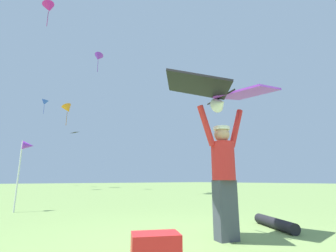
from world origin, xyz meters
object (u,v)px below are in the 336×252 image
object	(u,v)px
kite_flyer_person	(224,172)
cooler_box	(155,249)
distant_kite_blue_mid_left	(45,102)
spare_kite_bag	(275,223)
held_stunt_kite	(223,93)
distant_kite_purple_low_right	(98,57)
marker_flag	(27,150)
distant_kite_black_mid_right	(75,132)
distant_kite_orange_high_right	(67,109)
distant_kite_magenta_low_left	(49,8)

from	to	relation	value
kite_flyer_person	cooler_box	bearing A→B (deg)	-171.63
distant_kite_blue_mid_left	spare_kite_bag	distance (m)	36.44
held_stunt_kite	distant_kite_purple_low_right	distance (m)	20.25
distant_kite_purple_low_right	marker_flag	xyz separation A→B (m)	(-6.33, -11.97, -9.92)
distant_kite_purple_low_right	marker_flag	distance (m)	16.78
distant_kite_blue_mid_left	distant_kite_purple_low_right	size ratio (longest dim) A/B	1.18
distant_kite_black_mid_right	cooler_box	world-z (taller)	distant_kite_black_mid_right
cooler_box	held_stunt_kite	bearing A→B (deg)	31.72
distant_kite_orange_high_right	distant_kite_purple_low_right	size ratio (longest dim) A/B	1.08
distant_kite_black_mid_right	distant_kite_magenta_low_left	size ratio (longest dim) A/B	0.34
distant_kite_black_mid_right	marker_flag	size ratio (longest dim) A/B	0.54
kite_flyer_person	distant_kite_orange_high_right	world-z (taller)	distant_kite_orange_high_right
cooler_box	marker_flag	distance (m)	5.71
held_stunt_kite	cooler_box	world-z (taller)	held_stunt_kite
held_stunt_kite	cooler_box	distance (m)	2.39
kite_flyer_person	marker_flag	bearing A→B (deg)	109.15
distant_kite_magenta_low_left	cooler_box	xyz separation A→B (m)	(-2.50, -24.41, -19.22)
distant_kite_magenta_low_left	spare_kite_bag	xyz separation A→B (m)	(0.20, -24.17, -19.28)
distant_kite_blue_mid_left	distant_kite_black_mid_right	world-z (taller)	distant_kite_blue_mid_left
held_stunt_kite	marker_flag	world-z (taller)	held_stunt_kite
spare_kite_bag	distant_kite_black_mid_right	bearing A→B (deg)	80.44
kite_flyer_person	distant_kite_purple_low_right	size ratio (longest dim) A/B	1.04
distant_kite_purple_low_right	spare_kite_bag	xyz separation A→B (m)	(-3.13, -17.22, -11.46)
spare_kite_bag	held_stunt_kite	bearing A→B (deg)	-174.72
held_stunt_kite	distant_kite_magenta_low_left	bearing A→B (deg)	87.23
distant_kite_blue_mid_left	spare_kite_bag	bearing A→B (deg)	-93.75
distant_kite_blue_mid_left	cooler_box	size ratio (longest dim) A/B	4.55
distant_kite_orange_high_right	distant_kite_purple_low_right	world-z (taller)	distant_kite_purple_low_right
distant_kite_purple_low_right	cooler_box	bearing A→B (deg)	-108.47
kite_flyer_person	distant_kite_blue_mid_left	world-z (taller)	distant_kite_blue_mid_left
kite_flyer_person	distant_kite_orange_high_right	xyz separation A→B (m)	(2.69, 18.90, 5.87)
distant_kite_purple_low_right	distant_kite_magenta_low_left	bearing A→B (deg)	115.64
cooler_box	distant_kite_purple_low_right	bearing A→B (deg)	98.30
distant_kite_orange_high_right	spare_kite_bag	size ratio (longest dim) A/B	1.76
distant_kite_orange_high_right	cooler_box	xyz separation A→B (m)	(-4.04, -19.10, -6.65)
spare_kite_bag	marker_flag	distance (m)	6.34
distant_kite_purple_low_right	distant_kite_magenta_low_left	world-z (taller)	distant_kite_magenta_low_left
kite_flyer_person	distant_kite_purple_low_right	xyz separation A→B (m)	(4.49, 17.27, 10.61)
held_stunt_kite	kite_flyer_person	bearing A→B (deg)	73.33
kite_flyer_person	spare_kite_bag	world-z (taller)	kite_flyer_person
spare_kite_bag	distant_kite_orange_high_right	bearing A→B (deg)	85.94
distant_kite_magenta_low_left	marker_flag	distance (m)	26.11
distant_kite_blue_mid_left	distant_kite_purple_low_right	distance (m)	17.31
distant_kite_blue_mid_left	distant_kite_magenta_low_left	size ratio (longest dim) A/B	0.74
distant_kite_blue_mid_left	marker_flag	bearing A→B (deg)	-100.56
kite_flyer_person	distant_kite_black_mid_right	size ratio (longest dim) A/B	1.89
distant_kite_black_mid_right	spare_kite_bag	size ratio (longest dim) A/B	0.89
distant_kite_blue_mid_left	kite_flyer_person	bearing A→B (deg)	-95.97
distant_kite_orange_high_right	marker_flag	bearing A→B (deg)	-108.42
distant_kite_purple_low_right	spare_kite_bag	bearing A→B (deg)	-100.31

